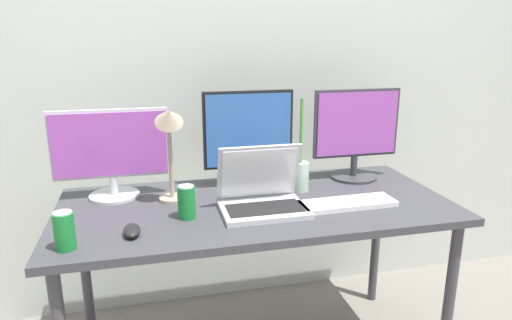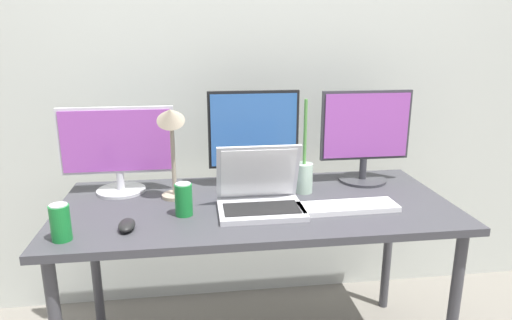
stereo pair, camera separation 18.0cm
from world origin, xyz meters
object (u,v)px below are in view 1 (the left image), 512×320
(work_desk, at_px, (256,218))
(monitor_right, at_px, (356,132))
(laptop_silver, at_px, (262,195))
(monitor_center, at_px, (248,138))
(mouse_by_keyboard, at_px, (132,231))
(monitor_left, at_px, (111,152))
(bamboo_vase, at_px, (300,174))
(desk_lamp, at_px, (170,136))
(keyboard_main, at_px, (347,203))
(soda_can_near_keyboard, at_px, (64,231))
(soda_can_by_laptop, at_px, (187,202))

(work_desk, relative_size, monitor_right, 3.74)
(laptop_silver, bearing_deg, monitor_center, 87.18)
(mouse_by_keyboard, bearing_deg, monitor_left, 99.83)
(laptop_silver, distance_m, bamboo_vase, 0.27)
(monitor_center, bearing_deg, desk_lamp, -155.97)
(keyboard_main, relative_size, bamboo_vase, 0.96)
(laptop_silver, relative_size, desk_lamp, 0.79)
(soda_can_near_keyboard, bearing_deg, soda_can_by_laptop, 22.33)
(monitor_center, bearing_deg, mouse_by_keyboard, -140.22)
(monitor_right, height_order, laptop_silver, monitor_right)
(work_desk, bearing_deg, keyboard_main, -19.14)
(mouse_by_keyboard, height_order, desk_lamp, desk_lamp)
(work_desk, height_order, laptop_silver, laptop_silver)
(monitor_center, xyz_separation_m, soda_can_by_laptop, (-0.31, -0.31, -0.16))
(monitor_right, xyz_separation_m, bamboo_vase, (-0.31, -0.11, -0.14))
(work_desk, relative_size, bamboo_vase, 3.89)
(keyboard_main, height_order, mouse_by_keyboard, mouse_by_keyboard)
(mouse_by_keyboard, bearing_deg, monitor_right, 20.95)
(soda_can_near_keyboard, height_order, soda_can_by_laptop, same)
(work_desk, xyz_separation_m, desk_lamp, (-0.33, 0.07, 0.35))
(monitor_left, distance_m, mouse_by_keyboard, 0.45)
(monitor_left, relative_size, desk_lamp, 1.15)
(monitor_left, bearing_deg, mouse_by_keyboard, -79.07)
(laptop_silver, height_order, soda_can_by_laptop, laptop_silver)
(work_desk, bearing_deg, monitor_left, 159.73)
(monitor_left, xyz_separation_m, monitor_center, (0.58, 0.01, 0.02))
(soda_can_near_keyboard, xyz_separation_m, desk_lamp, (0.36, 0.32, 0.22))
(bamboo_vase, distance_m, desk_lamp, 0.59)
(soda_can_by_laptop, bearing_deg, soda_can_near_keyboard, -157.67)
(work_desk, xyz_separation_m, laptop_silver, (0.01, -0.07, 0.12))
(monitor_left, distance_m, soda_can_by_laptop, 0.43)
(keyboard_main, xyz_separation_m, desk_lamp, (-0.67, 0.19, 0.27))
(laptop_silver, bearing_deg, keyboard_main, -8.30)
(monitor_right, bearing_deg, soda_can_near_keyboard, -158.95)
(monitor_left, relative_size, laptop_silver, 1.46)
(mouse_by_keyboard, distance_m, soda_can_by_laptop, 0.23)
(mouse_by_keyboard, xyz_separation_m, soda_can_by_laptop, (0.20, 0.11, 0.05))
(laptop_silver, relative_size, bamboo_vase, 0.81)
(monitor_center, bearing_deg, monitor_right, -0.99)
(soda_can_near_keyboard, distance_m, desk_lamp, 0.53)
(work_desk, bearing_deg, soda_can_by_laptop, -162.18)
(soda_can_near_keyboard, xyz_separation_m, soda_can_by_laptop, (0.40, 0.16, 0.00))
(monitor_left, height_order, desk_lamp, desk_lamp)
(soda_can_near_keyboard, relative_size, soda_can_by_laptop, 1.00)
(keyboard_main, height_order, desk_lamp, desk_lamp)
(work_desk, xyz_separation_m, monitor_left, (-0.56, 0.21, 0.26))
(monitor_right, xyz_separation_m, soda_can_near_keyboard, (-1.21, -0.47, -0.16))
(monitor_left, relative_size, soda_can_by_laptop, 3.78)
(mouse_by_keyboard, relative_size, soda_can_near_keyboard, 0.85)
(soda_can_by_laptop, distance_m, desk_lamp, 0.27)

